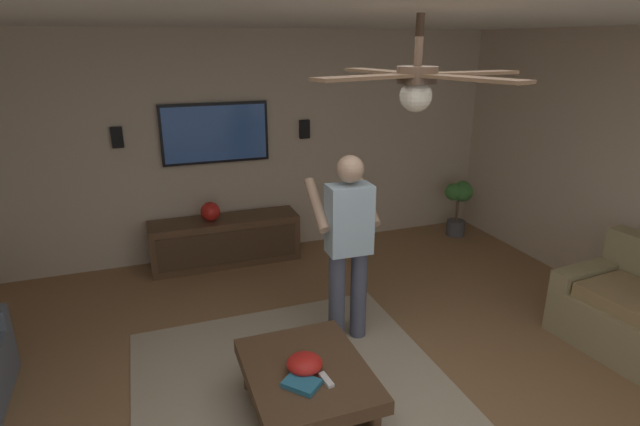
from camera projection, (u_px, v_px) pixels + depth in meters
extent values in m
cube|color=#C6B299|center=(243.00, 146.00, 5.88)|extent=(0.10, 6.58, 2.62)
cube|color=tan|center=(298.00, 397.00, 3.66)|extent=(2.56, 2.32, 0.01)
cube|color=#93845B|center=(587.00, 294.00, 4.56)|extent=(0.26, 0.85, 0.58)
cube|color=#513823|center=(307.00, 374.00, 3.37)|extent=(1.00, 0.80, 0.10)
cylinder|color=#513823|center=(329.00, 355.00, 3.91)|extent=(0.07, 0.07, 0.30)
cylinder|color=#513823|center=(248.00, 372.00, 3.70)|extent=(0.07, 0.07, 0.30)
cube|color=#452F1E|center=(307.00, 404.00, 3.45)|extent=(0.88, 0.68, 0.03)
cube|color=#513823|center=(226.00, 241.00, 5.82)|extent=(0.44, 1.70, 0.55)
cube|color=#412C1C|center=(229.00, 248.00, 5.62)|extent=(0.01, 1.56, 0.39)
cube|color=black|center=(215.00, 133.00, 5.64)|extent=(0.05, 1.21, 0.68)
cube|color=#3965BD|center=(216.00, 134.00, 5.62)|extent=(0.01, 1.15, 0.62)
cylinder|color=#4C5166|center=(358.00, 294.00, 4.30)|extent=(0.14, 0.14, 0.82)
cylinder|color=#4C5166|center=(337.00, 298.00, 4.24)|extent=(0.14, 0.14, 0.82)
cube|color=silver|center=(349.00, 219.00, 4.04)|extent=(0.23, 0.37, 0.58)
sphere|color=tan|center=(350.00, 169.00, 3.91)|extent=(0.22, 0.22, 0.22)
cylinder|color=tan|center=(366.00, 200.00, 4.24)|extent=(0.48, 0.11, 0.37)
cylinder|color=tan|center=(317.00, 205.00, 4.11)|extent=(0.48, 0.11, 0.37)
cube|color=white|center=(334.00, 207.00, 4.39)|extent=(0.04, 0.05, 0.16)
cylinder|color=#4C4C51|center=(455.00, 228.00, 6.72)|extent=(0.24, 0.24, 0.20)
cylinder|color=brown|center=(457.00, 209.00, 6.63)|extent=(0.03, 0.03, 0.33)
sphere|color=#3D7F38|center=(463.00, 189.00, 6.57)|extent=(0.23, 0.23, 0.23)
sphere|color=#3D7F38|center=(463.00, 192.00, 6.54)|extent=(0.26, 0.26, 0.26)
sphere|color=#3D7F38|center=(453.00, 192.00, 6.52)|extent=(0.22, 0.22, 0.22)
ellipsoid|color=red|center=(305.00, 364.00, 3.30)|extent=(0.24, 0.24, 0.11)
cube|color=white|center=(326.00, 380.00, 3.21)|extent=(0.15, 0.06, 0.02)
cube|color=teal|center=(302.00, 383.00, 3.17)|extent=(0.27, 0.27, 0.04)
sphere|color=red|center=(210.00, 212.00, 5.63)|extent=(0.22, 0.22, 0.22)
cube|color=black|center=(304.00, 129.00, 6.00)|extent=(0.06, 0.12, 0.22)
cube|color=black|center=(117.00, 137.00, 5.31)|extent=(0.06, 0.12, 0.22)
cylinder|color=#4C3828|center=(419.00, 44.00, 2.37)|extent=(0.04, 0.04, 0.28)
cylinder|color=#4C3828|center=(417.00, 75.00, 2.41)|extent=(0.20, 0.20, 0.08)
sphere|color=silver|center=(416.00, 96.00, 2.45)|extent=(0.16, 0.16, 0.16)
cube|color=brown|center=(380.00, 72.00, 2.68)|extent=(0.57, 0.19, 0.02)
cube|color=brown|center=(367.00, 77.00, 2.23)|extent=(0.27, 0.57, 0.02)
cube|color=brown|center=(470.00, 79.00, 2.16)|extent=(0.57, 0.26, 0.02)
cube|color=brown|center=(469.00, 73.00, 2.54)|extent=(0.17, 0.57, 0.02)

